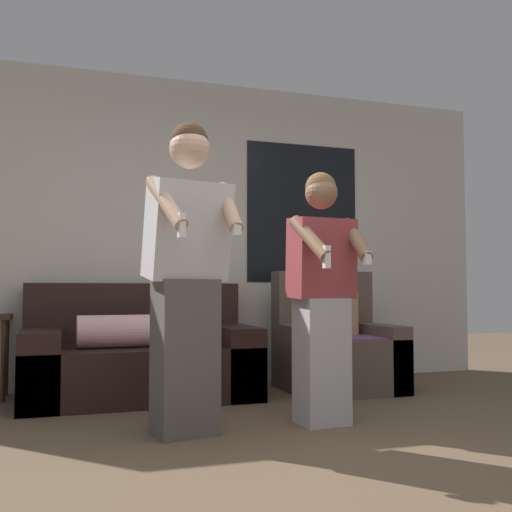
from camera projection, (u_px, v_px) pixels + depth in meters
name	position (u px, v px, depth m)	size (l,w,h in m)	color
ground_plane	(316.00, 478.00, 2.64)	(14.00, 14.00, 0.00)	brown
wall_back	(190.00, 230.00, 5.32)	(5.86, 0.07, 2.70)	beige
couch	(139.00, 358.00, 4.62)	(1.72, 0.97, 0.88)	black
armchair	(336.00, 350.00, 4.97)	(0.88, 0.83, 0.99)	brown
person_left	(187.00, 274.00, 3.44)	(0.52, 0.56, 1.80)	#56514C
person_right	(322.00, 295.00, 3.72)	(0.46, 0.48, 1.57)	#B2B2B7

